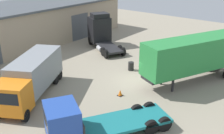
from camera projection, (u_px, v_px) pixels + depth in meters
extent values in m
plane|color=gray|center=(136.00, 81.00, 24.64)|extent=(60.00, 60.00, 0.00)
cube|color=tan|center=(17.00, 27.00, 34.51)|extent=(31.15, 9.69, 4.81)
cube|color=#474C51|center=(14.00, 7.00, 33.55)|extent=(31.65, 10.19, 0.25)
cube|color=#4C5156|center=(80.00, 27.00, 36.96)|extent=(3.20, 0.08, 3.60)
cube|color=black|center=(99.00, 29.00, 34.34)|extent=(3.35, 3.31, 3.20)
cube|color=black|center=(100.00, 15.00, 33.45)|extent=(2.65, 2.49, 0.60)
cube|color=black|center=(96.00, 23.00, 35.09)|extent=(1.88, 1.09, 1.15)
cube|color=#232326|center=(109.00, 48.00, 32.01)|extent=(3.88, 4.82, 0.24)
cylinder|color=#B2B2B7|center=(100.00, 48.00, 32.23)|extent=(1.02, 1.23, 0.56)
cylinder|color=black|center=(90.00, 41.00, 35.07)|extent=(0.76, 1.03, 1.02)
cylinder|color=black|center=(106.00, 39.00, 35.86)|extent=(0.76, 1.03, 1.02)
cylinder|color=black|center=(103.00, 52.00, 30.98)|extent=(0.76, 1.03, 1.02)
cylinder|color=black|center=(120.00, 49.00, 31.76)|extent=(0.76, 1.03, 1.02)
cylinder|color=black|center=(106.00, 54.00, 30.21)|extent=(0.76, 1.03, 1.02)
cylinder|color=black|center=(123.00, 52.00, 31.00)|extent=(0.76, 1.03, 1.02)
cube|color=#28843D|center=(195.00, 53.00, 23.60)|extent=(10.48, 6.58, 2.86)
cube|color=#232326|center=(193.00, 69.00, 24.20)|extent=(10.17, 5.90, 0.24)
cube|color=#232326|center=(173.00, 86.00, 22.54)|extent=(0.21, 0.21, 1.11)
cube|color=#232326|center=(161.00, 79.00, 23.85)|extent=(0.21, 0.21, 1.11)
cylinder|color=black|center=(210.00, 66.00, 26.82)|extent=(1.00, 0.67, 0.96)
cylinder|color=black|center=(217.00, 65.00, 27.24)|extent=(1.00, 0.67, 0.96)
cube|color=orange|center=(12.00, 98.00, 18.57)|extent=(2.83, 3.02, 2.20)
cube|color=black|center=(4.00, 99.00, 17.58)|extent=(1.06, 1.80, 0.88)
cube|color=gray|center=(36.00, 70.00, 22.18)|extent=(6.69, 5.19, 2.49)
cylinder|color=black|center=(25.00, 115.00, 18.43)|extent=(0.95, 0.71, 0.92)
cylinder|color=black|center=(56.00, 79.00, 24.02)|extent=(0.95, 0.71, 0.92)
cylinder|color=black|center=(34.00, 78.00, 24.32)|extent=(0.95, 0.71, 0.92)
cylinder|color=black|center=(59.00, 75.00, 24.93)|extent=(0.95, 0.71, 0.92)
cylinder|color=black|center=(39.00, 73.00, 25.24)|extent=(0.95, 0.71, 0.92)
cube|color=#2347A3|center=(62.00, 122.00, 15.68)|extent=(2.86, 3.03, 2.20)
cube|color=black|center=(46.00, 120.00, 15.22)|extent=(1.09, 1.78, 0.88)
cube|color=#197075|center=(124.00, 121.00, 17.37)|extent=(6.54, 5.20, 0.20)
cube|color=#232326|center=(79.00, 124.00, 16.16)|extent=(1.32, 2.13, 1.10)
cylinder|color=black|center=(53.00, 129.00, 16.85)|extent=(1.03, 0.78, 1.02)
cylinder|color=black|center=(151.00, 127.00, 17.04)|extent=(1.03, 0.78, 1.02)
cylinder|color=black|center=(137.00, 111.00, 18.84)|extent=(1.03, 0.78, 1.02)
cylinder|color=black|center=(164.00, 124.00, 17.37)|extent=(1.03, 0.78, 1.02)
cylinder|color=black|center=(149.00, 109.00, 19.18)|extent=(1.03, 0.78, 1.02)
cone|color=#665B4C|center=(182.00, 43.00, 33.17)|extent=(4.09, 4.09, 1.62)
cylinder|color=black|center=(131.00, 66.00, 26.96)|extent=(0.58, 0.58, 0.88)
cube|color=black|center=(120.00, 95.00, 22.06)|extent=(0.40, 0.40, 0.04)
cone|color=orange|center=(120.00, 93.00, 21.97)|extent=(0.36, 0.36, 0.55)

